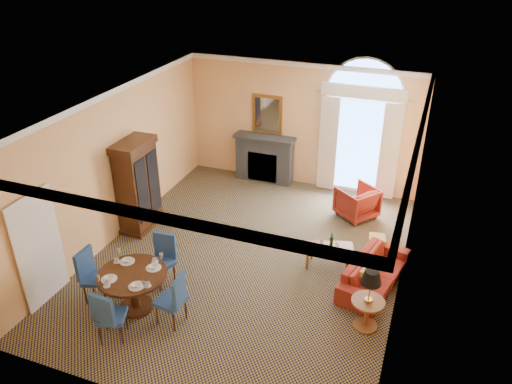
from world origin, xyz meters
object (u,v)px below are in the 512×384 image
at_px(armoire, 138,187).
at_px(dining_table, 133,283).
at_px(armchair, 357,202).
at_px(sofa, 375,272).
at_px(side_table, 369,292).
at_px(coffee_table, 330,249).

height_order(armoire, dining_table, armoire).
height_order(armoire, armchair, armoire).
xyz_separation_m(sofa, side_table, (0.05, -1.20, 0.45)).
height_order(dining_table, sofa, dining_table).
bearing_deg(armoire, armchair, 25.43).
relative_size(armchair, side_table, 0.72).
bearing_deg(armchair, side_table, 50.72).
xyz_separation_m(armoire, armchair, (4.48, 2.13, -0.62)).
bearing_deg(coffee_table, sofa, -28.89).
relative_size(sofa, armchair, 2.33).
bearing_deg(armchair, coffee_table, 34.21).
xyz_separation_m(armoire, sofa, (5.27, -0.29, -0.72)).
distance_m(armoire, armchair, 5.00).
distance_m(sofa, coffee_table, 0.96).
height_order(armoire, coffee_table, armoire).
distance_m(coffee_table, side_table, 1.74).
xyz_separation_m(sofa, armchair, (-0.79, 2.42, 0.09)).
xyz_separation_m(armchair, side_table, (0.84, -3.63, 0.36)).
height_order(sofa, side_table, side_table).
bearing_deg(side_table, armoire, 164.29).
height_order(coffee_table, side_table, side_table).
bearing_deg(side_table, sofa, 92.38).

